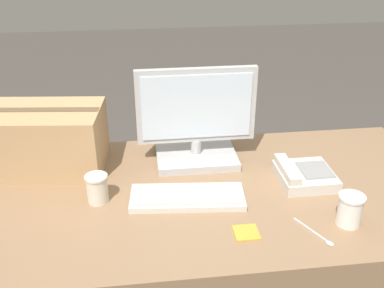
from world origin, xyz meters
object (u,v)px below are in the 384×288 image
(monitor, at_px, (196,124))
(paper_cup_right, at_px, (350,210))
(keyboard, at_px, (187,197))
(paper_cup_left, at_px, (97,188))
(spoon, at_px, (318,235))
(desk_phone, at_px, (304,175))
(sticky_note_pad, at_px, (246,233))
(cardboard_box, at_px, (48,139))

(monitor, bearing_deg, paper_cup_right, -48.48)
(monitor, bearing_deg, keyboard, -103.49)
(paper_cup_left, relative_size, paper_cup_right, 0.96)
(paper_cup_left, relative_size, spoon, 0.66)
(monitor, xyz_separation_m, paper_cup_left, (-0.39, -0.27, -0.11))
(desk_phone, bearing_deg, sticky_note_pad, -136.01)
(monitor, xyz_separation_m, sticky_note_pad, (0.10, -0.51, -0.16))
(spoon, bearing_deg, cardboard_box, -148.15)
(paper_cup_right, relative_size, spoon, 0.69)
(monitor, bearing_deg, spoon, -59.63)
(keyboard, xyz_separation_m, spoon, (0.40, -0.26, -0.01))
(monitor, xyz_separation_m, spoon, (0.33, -0.56, -0.16))
(monitor, height_order, paper_cup_left, monitor)
(monitor, xyz_separation_m, paper_cup_right, (0.45, -0.51, -0.11))
(desk_phone, xyz_separation_m, cardboard_box, (-0.99, 0.24, 0.10))
(monitor, bearing_deg, sticky_note_pad, -79.39)
(paper_cup_left, distance_m, cardboard_box, 0.35)
(desk_phone, relative_size, cardboard_box, 0.46)
(keyboard, bearing_deg, monitor, 81.72)
(paper_cup_right, bearing_deg, keyboard, 158.47)
(cardboard_box, bearing_deg, spoon, -31.60)
(monitor, relative_size, cardboard_box, 1.04)
(desk_phone, distance_m, sticky_note_pad, 0.41)
(paper_cup_left, height_order, sticky_note_pad, paper_cup_left)
(desk_phone, bearing_deg, paper_cup_left, -177.60)
(keyboard, xyz_separation_m, sticky_note_pad, (0.17, -0.21, -0.01))
(keyboard, relative_size, paper_cup_left, 4.04)
(paper_cup_left, bearing_deg, cardboard_box, 126.39)
(keyboard, height_order, paper_cup_left, paper_cup_left)
(paper_cup_left, bearing_deg, desk_phone, 2.75)
(monitor, relative_size, keyboard, 1.14)
(spoon, bearing_deg, desk_phone, 142.37)
(keyboard, distance_m, paper_cup_left, 0.33)
(monitor, distance_m, paper_cup_left, 0.49)
(desk_phone, relative_size, spoon, 1.34)
(keyboard, xyz_separation_m, desk_phone, (0.46, 0.07, 0.01))
(desk_phone, distance_m, cardboard_box, 1.02)
(paper_cup_left, distance_m, paper_cup_right, 0.87)
(spoon, bearing_deg, paper_cup_left, -138.53)
(keyboard, xyz_separation_m, cardboard_box, (-0.53, 0.31, 0.11))
(paper_cup_right, relative_size, cardboard_box, 0.24)
(desk_phone, relative_size, sticky_note_pad, 2.66)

